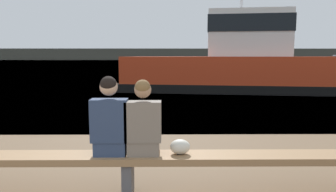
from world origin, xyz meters
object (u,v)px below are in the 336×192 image
at_px(person_right, 143,123).
at_px(shopping_bag, 180,147).
at_px(bench_main, 128,161).
at_px(tugboat_red, 239,66).
at_px(person_left, 110,121).

distance_m(person_right, shopping_bag, 0.53).
height_order(bench_main, person_right, person_right).
distance_m(shopping_bag, tugboat_red, 12.41).
bearing_deg(tugboat_red, person_left, 169.57).
height_order(bench_main, tugboat_red, tugboat_red).
height_order(shopping_bag, tugboat_red, tugboat_red).
bearing_deg(bench_main, person_right, 3.30).
relative_size(bench_main, tugboat_red, 0.59).
distance_m(person_left, person_right, 0.40).
bearing_deg(bench_main, tugboat_red, 71.36).
bearing_deg(person_right, tugboat_red, 72.17).
bearing_deg(person_left, tugboat_red, 70.45).
bearing_deg(person_right, person_left, -179.72).
relative_size(bench_main, person_right, 7.34).
distance_m(person_left, tugboat_red, 12.66).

